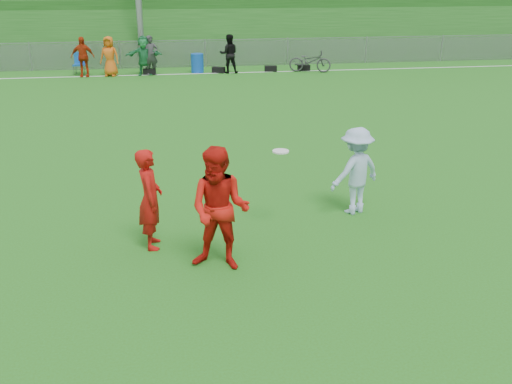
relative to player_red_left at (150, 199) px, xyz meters
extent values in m
plane|color=#286615|center=(2.26, -0.86, -0.84)|extent=(120.00, 120.00, 0.00)
cube|color=white|center=(2.26, 17.14, -0.83)|extent=(60.00, 0.10, 0.01)
cube|color=gray|center=(2.26, 19.14, -0.24)|extent=(58.00, 0.02, 1.20)
cube|color=gray|center=(2.26, 19.14, 0.41)|extent=(58.00, 0.04, 0.04)
cube|color=#184F16|center=(2.26, 30.14, 0.66)|extent=(120.00, 18.00, 3.00)
imported|color=#AE2A0C|center=(-3.16, 17.14, 0.01)|extent=(1.01, 0.46, 1.69)
imported|color=#D75D14|center=(-2.03, 17.14, 0.01)|extent=(0.94, 0.74, 1.69)
imported|color=#217E42|center=(-0.56, 17.14, 0.01)|extent=(1.59, 0.57, 1.69)
imported|color=#313133|center=(-0.26, 17.14, 0.01)|extent=(0.70, 0.55, 1.69)
imported|color=black|center=(3.18, 17.14, 0.01)|extent=(0.86, 0.69, 1.69)
cube|color=black|center=(-0.37, 17.24, -0.71)|extent=(0.57, 0.32, 0.26)
cube|color=black|center=(2.70, 17.24, -0.71)|extent=(0.62, 0.50, 0.26)
cube|color=black|center=(5.10, 17.24, -0.71)|extent=(0.57, 0.33, 0.26)
cube|color=black|center=(6.65, 17.24, -0.71)|extent=(0.56, 0.31, 0.26)
imported|color=#AE100C|center=(0.00, 0.00, 0.00)|extent=(0.41, 0.62, 1.67)
imported|color=red|center=(1.04, -0.90, 0.12)|extent=(1.13, 1.01, 1.91)
imported|color=#A3C1E3|center=(3.72, 0.87, -0.02)|extent=(1.21, 0.98, 1.64)
cylinder|color=silver|center=(2.21, 0.39, 0.58)|extent=(0.29, 0.29, 0.03)
cylinder|color=#1045B2|center=(1.77, 17.49, -0.42)|extent=(0.70, 0.70, 0.84)
cube|color=#1056B6|center=(-3.41, 17.75, -0.41)|extent=(0.56, 0.56, 0.05)
cube|color=#1056B6|center=(-3.39, 18.00, -0.15)|extent=(0.53, 0.08, 0.53)
imported|color=#323134|center=(6.83, 16.83, -0.34)|extent=(2.00, 1.28, 0.99)
camera|label=1|loc=(0.38, -8.66, 3.40)|focal=40.00mm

